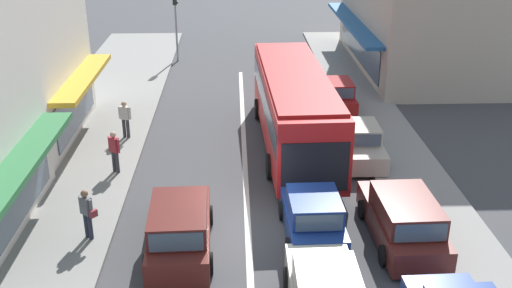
{
  "coord_description": "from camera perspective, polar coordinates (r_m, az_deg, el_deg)",
  "views": [
    {
      "loc": [
        -0.35,
        -16.18,
        9.99
      ],
      "look_at": [
        0.41,
        4.37,
        1.2
      ],
      "focal_mm": 42.0,
      "sensor_mm": 36.0,
      "label": 1
    }
  ],
  "objects": [
    {
      "name": "pedestrian_browsing_midblock",
      "position": [
        22.85,
        -13.34,
        -0.51
      ],
      "size": [
        0.47,
        0.39,
        1.63
      ],
      "color": "#333338",
      "rests_on": "sidewalk_left"
    },
    {
      "name": "pedestrian_with_handbag_near",
      "position": [
        18.78,
        -15.81,
        -6.18
      ],
      "size": [
        0.59,
        0.51,
        1.63
      ],
      "color": "#232838",
      "rests_on": "sidewalk_left"
    },
    {
      "name": "wagon_behind_bus_mid",
      "position": [
        18.02,
        -7.28,
        -7.93
      ],
      "size": [
        2.05,
        4.56,
        1.58
      ],
      "color": "#561E19",
      "rests_on": "ground"
    },
    {
      "name": "kerb_right",
      "position": [
        25.17,
        13.16,
        -0.74
      ],
      "size": [
        2.8,
        44.0,
        0.12
      ],
      "primitive_type": "cube",
      "color": "gray",
      "rests_on": "ground"
    },
    {
      "name": "hatchback_adjacent_lane_lead",
      "position": [
        18.55,
        5.41,
        -6.98
      ],
      "size": [
        1.88,
        3.73,
        1.54
      ],
      "color": "navy",
      "rests_on": "ground"
    },
    {
      "name": "parked_sedan_kerb_third",
      "position": [
        24.21,
        9.62,
        0.14
      ],
      "size": [
        1.96,
        4.23,
        1.47
      ],
      "color": "#B7B29E",
      "rests_on": "ground"
    },
    {
      "name": "ground_plane",
      "position": [
        19.01,
        -0.75,
        -8.55
      ],
      "size": [
        140.0,
        140.0,
        0.0
      ],
      "primitive_type": "plane",
      "color": "#3F3F42"
    },
    {
      "name": "parked_wagon_kerb_second",
      "position": [
        18.82,
        13.81,
        -7.02
      ],
      "size": [
        2.03,
        4.54,
        1.58
      ],
      "color": "#561E19",
      "rests_on": "ground"
    },
    {
      "name": "parked_hatchback_kerb_rear",
      "position": [
        29.41,
        7.47,
        4.55
      ],
      "size": [
        1.89,
        3.74,
        1.54
      ],
      "color": "maroon",
      "rests_on": "ground"
    },
    {
      "name": "pedestrian_far_walker",
      "position": [
        26.0,
        -12.37,
        2.52
      ],
      "size": [
        0.55,
        0.32,
        1.63
      ],
      "color": "#333338",
      "rests_on": "sidewalk_left"
    },
    {
      "name": "sidewalk_left",
      "position": [
        25.13,
        -16.8,
        -1.15
      ],
      "size": [
        5.2,
        44.0,
        0.14
      ],
      "primitive_type": "cube",
      "color": "gray",
      "rests_on": "ground"
    },
    {
      "name": "traffic_light_downstreet",
      "position": [
        37.66,
        -7.66,
        12.02
      ],
      "size": [
        0.32,
        0.24,
        4.2
      ],
      "color": "gray",
      "rests_on": "ground"
    },
    {
      "name": "lane_centre_line",
      "position": [
        22.51,
        -1.01,
        -3.19
      ],
      "size": [
        0.2,
        28.0,
        0.01
      ],
      "primitive_type": "cube",
      "color": "silver",
      "rests_on": "ground"
    },
    {
      "name": "city_bus",
      "position": [
        24.58,
        3.65,
        3.84
      ],
      "size": [
        3.0,
        10.93,
        3.23
      ],
      "color": "red",
      "rests_on": "ground"
    }
  ]
}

